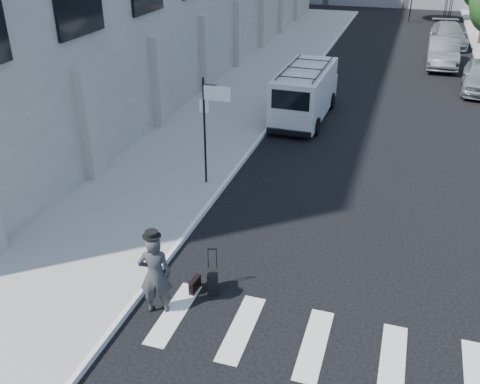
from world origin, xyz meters
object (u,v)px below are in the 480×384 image
Objects in this scene: suitcase at (213,281)px; parked_car_b at (443,53)px; cargo_van at (305,92)px; briefcase at (195,285)px; parked_car_c at (449,35)px; businessman at (155,275)px.

parked_car_b is (5.45, 24.09, 0.51)m from suitcase.
cargo_van is at bearing -117.71° from parked_car_b.
cargo_van is 1.19× the size of parked_car_b.
cargo_van reaches higher than briefcase.
briefcase is 0.08× the size of cargo_van.
suitcase reaches higher than briefcase.
parked_car_c is (5.90, 30.13, 0.45)m from suitcase.
parked_car_b reaches higher than suitcase.
businessman is 0.41× the size of parked_car_b.
businessman is 31.92m from parked_car_c.
cargo_van is at bearing 94.58° from briefcase.
parked_car_b is at bearing -123.83° from businessman.
suitcase is (0.41, 0.12, 0.12)m from briefcase.
cargo_van reaches higher than suitcase.
parked_car_b is 0.96× the size of parked_car_c.
cargo_van is 18.46m from parked_car_c.
briefcase is (0.53, 0.92, -0.82)m from businessman.
briefcase is 24.92m from parked_car_b.
parked_car_b is (6.39, 25.14, -0.19)m from businessman.
parked_car_b is at bearing 63.35° from cargo_van.
briefcase is 0.09× the size of parked_car_b.
suitcase is at bearing -151.58° from businessman.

